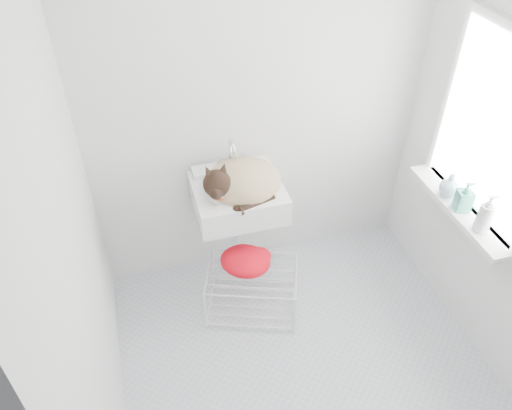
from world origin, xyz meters
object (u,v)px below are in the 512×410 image
object	(u,v)px
cat	(240,183)
wire_rack	(252,292)
sink	(238,187)
bottle_a	(480,230)
bottle_b	(460,209)
bottle_c	(447,194)

from	to	relation	value
cat	wire_rack	xyz separation A→B (m)	(0.01, -0.25, -0.74)
sink	bottle_a	bearing A→B (deg)	-31.94
sink	bottle_a	size ratio (longest dim) A/B	2.77
wire_rack	bottle_b	xyz separation A→B (m)	(1.19, -0.30, 0.70)
sink	wire_rack	xyz separation A→B (m)	(0.02, -0.26, -0.70)
wire_rack	bottle_b	world-z (taller)	bottle_b
sink	bottle_c	bearing A→B (deg)	-19.20
cat	bottle_a	distance (m)	1.41
sink	cat	world-z (taller)	cat
bottle_b	bottle_a	bearing A→B (deg)	-90.00
bottle_c	cat	bearing A→B (deg)	161.42
bottle_a	sink	bearing A→B (deg)	148.06
bottle_a	bottle_c	distance (m)	0.33
sink	bottle_b	distance (m)	1.34
sink	bottle_a	xyz separation A→B (m)	(1.21, -0.75, 0.00)
wire_rack	cat	bearing A→B (deg)	91.27
bottle_b	bottle_c	bearing A→B (deg)	90.00
sink	cat	xyz separation A→B (m)	(0.01, -0.02, 0.04)
wire_rack	bottle_a	bearing A→B (deg)	-22.32
wire_rack	bottle_b	size ratio (longest dim) A/B	3.03
bottle_a	bottle_b	world-z (taller)	bottle_a
sink	bottle_c	xyz separation A→B (m)	(1.21, -0.42, 0.00)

